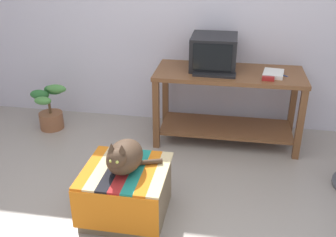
{
  "coord_description": "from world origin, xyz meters",
  "views": [
    {
      "loc": [
        0.55,
        -2.07,
        1.94
      ],
      "look_at": [
        0.03,
        0.85,
        0.55
      ],
      "focal_mm": 41.76,
      "sensor_mm": 36.0,
      "label": 1
    }
  ],
  "objects_px": {
    "ottoman_with_blanket": "(126,192)",
    "keyboard": "(214,74)",
    "cat": "(124,157)",
    "tv_monitor": "(214,52)",
    "desk": "(228,94)",
    "book": "(273,74)",
    "potted_plant": "(50,110)",
    "stapler": "(268,79)"
  },
  "relations": [
    {
      "from": "book",
      "to": "stapler",
      "type": "bearing_deg",
      "value": -101.12
    },
    {
      "from": "tv_monitor",
      "to": "keyboard",
      "type": "xyz_separation_m",
      "value": [
        0.03,
        -0.23,
        -0.15
      ]
    },
    {
      "from": "desk",
      "to": "book",
      "type": "bearing_deg",
      "value": -6.46
    },
    {
      "from": "potted_plant",
      "to": "cat",
      "type": "bearing_deg",
      "value": -46.84
    },
    {
      "from": "stapler",
      "to": "desk",
      "type": "bearing_deg",
      "value": 61.37
    },
    {
      "from": "potted_plant",
      "to": "stapler",
      "type": "distance_m",
      "value": 2.33
    },
    {
      "from": "tv_monitor",
      "to": "book",
      "type": "distance_m",
      "value": 0.61
    },
    {
      "from": "tv_monitor",
      "to": "cat",
      "type": "xyz_separation_m",
      "value": [
        -0.51,
        -1.46,
        -0.38
      ]
    },
    {
      "from": "tv_monitor",
      "to": "ottoman_with_blanket",
      "type": "relative_size",
      "value": 0.76
    },
    {
      "from": "book",
      "to": "ottoman_with_blanket",
      "type": "bearing_deg",
      "value": -121.64
    },
    {
      "from": "book",
      "to": "stapler",
      "type": "distance_m",
      "value": 0.17
    },
    {
      "from": "potted_plant",
      "to": "stapler",
      "type": "xyz_separation_m",
      "value": [
        2.26,
        -0.14,
        0.55
      ]
    },
    {
      "from": "potted_plant",
      "to": "tv_monitor",
      "type": "bearing_deg",
      "value": 4.96
    },
    {
      "from": "tv_monitor",
      "to": "potted_plant",
      "type": "height_order",
      "value": "tv_monitor"
    },
    {
      "from": "stapler",
      "to": "ottoman_with_blanket",
      "type": "bearing_deg",
      "value": 139.3
    },
    {
      "from": "keyboard",
      "to": "cat",
      "type": "height_order",
      "value": "keyboard"
    },
    {
      "from": "keyboard",
      "to": "cat",
      "type": "relative_size",
      "value": 1.02
    },
    {
      "from": "ottoman_with_blanket",
      "to": "potted_plant",
      "type": "xyz_separation_m",
      "value": [
        -1.22,
        1.29,
        0.02
      ]
    },
    {
      "from": "cat",
      "to": "ottoman_with_blanket",
      "type": "bearing_deg",
      "value": 106.9
    },
    {
      "from": "desk",
      "to": "book",
      "type": "xyz_separation_m",
      "value": [
        0.41,
        -0.04,
        0.25
      ]
    },
    {
      "from": "book",
      "to": "stapler",
      "type": "relative_size",
      "value": 2.23
    },
    {
      "from": "keyboard",
      "to": "ottoman_with_blanket",
      "type": "height_order",
      "value": "keyboard"
    },
    {
      "from": "ottoman_with_blanket",
      "to": "book",
      "type": "bearing_deg",
      "value": 50.08
    },
    {
      "from": "desk",
      "to": "potted_plant",
      "type": "relative_size",
      "value": 2.75
    },
    {
      "from": "book",
      "to": "ottoman_with_blanket",
      "type": "distance_m",
      "value": 1.8
    },
    {
      "from": "desk",
      "to": "stapler",
      "type": "xyz_separation_m",
      "value": [
        0.35,
        -0.2,
        0.26
      ]
    },
    {
      "from": "potted_plant",
      "to": "book",
      "type": "bearing_deg",
      "value": 0.52
    },
    {
      "from": "cat",
      "to": "stapler",
      "type": "height_order",
      "value": "stapler"
    },
    {
      "from": "tv_monitor",
      "to": "book",
      "type": "bearing_deg",
      "value": -13.29
    },
    {
      "from": "book",
      "to": "keyboard",
      "type": "bearing_deg",
      "value": -161.54
    },
    {
      "from": "tv_monitor",
      "to": "cat",
      "type": "distance_m",
      "value": 1.59
    },
    {
      "from": "desk",
      "to": "potted_plant",
      "type": "distance_m",
      "value": 1.93
    },
    {
      "from": "keyboard",
      "to": "stapler",
      "type": "bearing_deg",
      "value": -6.1
    },
    {
      "from": "desk",
      "to": "tv_monitor",
      "type": "height_order",
      "value": "tv_monitor"
    },
    {
      "from": "ottoman_with_blanket",
      "to": "keyboard",
      "type": "bearing_deg",
      "value": 65.67
    },
    {
      "from": "desk",
      "to": "tv_monitor",
      "type": "xyz_separation_m",
      "value": [
        -0.17,
        0.09,
        0.4
      ]
    },
    {
      "from": "tv_monitor",
      "to": "stapler",
      "type": "height_order",
      "value": "tv_monitor"
    },
    {
      "from": "desk",
      "to": "keyboard",
      "type": "relative_size",
      "value": 3.61
    },
    {
      "from": "keyboard",
      "to": "tv_monitor",
      "type": "bearing_deg",
      "value": 98.71
    },
    {
      "from": "keyboard",
      "to": "potted_plant",
      "type": "xyz_separation_m",
      "value": [
        -1.77,
        0.08,
        -0.54
      ]
    },
    {
      "from": "cat",
      "to": "stapler",
      "type": "xyz_separation_m",
      "value": [
        1.03,
        1.17,
        0.25
      ]
    },
    {
      "from": "desk",
      "to": "keyboard",
      "type": "xyz_separation_m",
      "value": [
        -0.14,
        -0.14,
        0.25
      ]
    }
  ]
}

